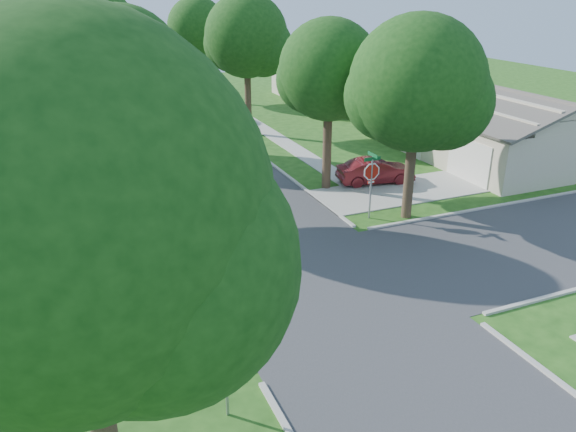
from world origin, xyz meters
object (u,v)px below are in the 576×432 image
(tree_sw_corner, at_px, (77,231))
(house_ne_near, at_px, (480,129))
(tree_e_mid, at_px, (247,40))
(house_ne_far, at_px, (341,84))
(tree_w_mid, at_px, (96,41))
(stop_sign_ne, at_px, (371,174))
(car_curb_west, at_px, (119,83))
(car_driveway, at_px, (375,171))
(stop_sign_sw, at_px, (224,344))
(tree_e_far, at_px, (198,30))
(tree_w_far, at_px, (82,40))
(tree_e_near, at_px, (330,75))
(tree_ne_corner, at_px, (418,90))
(tree_w_near, at_px, (124,76))
(car_curb_east, at_px, (162,96))

(tree_sw_corner, xyz_separation_m, house_ne_near, (23.43, 17.99, -4.75))
(tree_e_mid, height_order, house_ne_far, tree_e_mid)
(tree_w_mid, height_order, house_ne_near, tree_w_mid)
(tree_e_mid, relative_size, tree_sw_corner, 0.96)
(stop_sign_ne, distance_m, tree_w_mid, 19.31)
(tree_w_mid, bearing_deg, house_ne_near, -25.88)
(stop_sign_ne, distance_m, car_curb_west, 39.04)
(tree_sw_corner, height_order, car_driveway, tree_sw_corner)
(stop_sign_ne, distance_m, house_ne_far, 26.80)
(stop_sign_sw, bearing_deg, car_driveway, 47.95)
(tree_e_mid, xyz_separation_m, tree_e_far, (-0.00, 13.00, -0.27))
(tree_w_far, relative_size, tree_sw_corner, 0.84)
(car_driveway, bearing_deg, tree_e_near, 92.93)
(car_driveway, xyz_separation_m, car_curb_west, (-8.59, 34.57, -0.07))
(house_ne_far, bearing_deg, car_driveway, -112.98)
(tree_e_mid, distance_m, tree_sw_corner, 30.54)
(tree_e_far, xyz_separation_m, tree_ne_corner, (1.61, -29.80, -0.39))
(tree_w_near, bearing_deg, tree_e_near, -0.00)
(tree_w_far, xyz_separation_m, tree_ne_corner, (11.01, -29.80, 0.09))
(tree_e_mid, bearing_deg, tree_e_far, 90.02)
(tree_e_near, height_order, tree_sw_corner, tree_sw_corner)
(tree_w_far, xyz_separation_m, house_ne_far, (20.64, -5.01, -3.99))
(car_curb_west, bearing_deg, stop_sign_sw, 80.01)
(house_ne_far, bearing_deg, house_ne_near, -90.00)
(tree_w_far, distance_m, car_driveway, 28.44)
(car_curb_west, bearing_deg, tree_w_mid, 75.39)
(tree_ne_corner, bearing_deg, stop_sign_sw, -141.16)
(tree_w_near, relative_size, car_curb_west, 2.25)
(tree_ne_corner, xyz_separation_m, house_ne_near, (9.63, 6.79, -4.08))
(tree_e_near, xyz_separation_m, house_ne_near, (11.24, 1.99, -4.13))
(stop_sign_sw, xyz_separation_m, car_curb_east, (5.90, 38.44, -1.33))
(tree_e_far, relative_size, tree_w_mid, 0.91)
(tree_w_far, height_order, tree_sw_corner, tree_sw_corner)
(tree_w_mid, bearing_deg, stop_sign_sw, -90.13)
(tree_e_far, relative_size, house_ne_far, 0.64)
(stop_sign_sw, distance_m, tree_e_near, 17.04)
(tree_sw_corner, bearing_deg, tree_w_near, 80.10)
(tree_w_near, relative_size, car_curb_east, 2.18)
(stop_sign_ne, height_order, tree_w_mid, tree_w_mid)
(tree_w_far, relative_size, car_driveway, 2.04)
(car_curb_west, bearing_deg, tree_w_near, 78.44)
(tree_w_far, distance_m, tree_sw_corner, 41.10)
(tree_ne_corner, bearing_deg, car_curb_east, 99.91)
(tree_w_near, distance_m, tree_ne_corner, 12.02)
(tree_sw_corner, xyz_separation_m, tree_ne_corner, (13.80, 11.20, -0.67))
(house_ne_far, bearing_deg, tree_w_far, 166.36)
(tree_e_far, height_order, car_driveway, tree_e_far)
(tree_w_mid, xyz_separation_m, car_curb_east, (5.84, 12.73, -5.79))
(house_ne_near, height_order, car_driveway, house_ne_near)
(house_ne_near, height_order, car_curb_west, house_ne_near)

